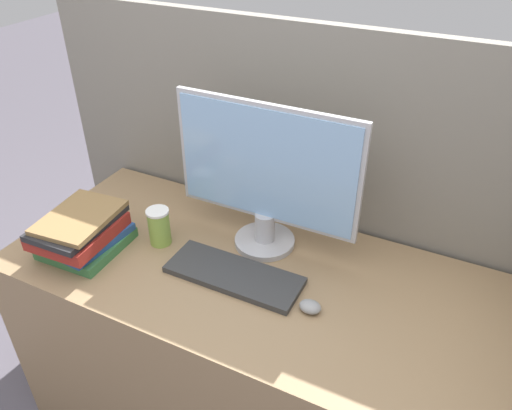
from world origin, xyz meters
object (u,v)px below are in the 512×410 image
Objects in this scene: mouse at (310,307)px; monitor at (266,179)px; book_stack at (82,232)px; coffee_cup at (159,227)px; keyboard at (234,275)px.

monitor is at bearing 137.88° from mouse.
book_stack reaches higher than mouse.
book_stack is (-0.20, -0.14, 0.00)m from coffee_cup.
keyboard is 0.31m from coffee_cup.
book_stack is at bearing -174.92° from mouse.
coffee_cup is 0.44× the size of book_stack.
mouse is 0.22× the size of book_stack.
monitor is 0.41m from mouse.
mouse is at bearing -42.12° from monitor.
keyboard is 0.26m from mouse.
monitor is 4.69× the size of coffee_cup.
monitor is 0.40m from coffee_cup.
monitor reaches higher than book_stack.
keyboard is at bearing -8.48° from coffee_cup.
coffee_cup is at bearing -154.23° from monitor.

